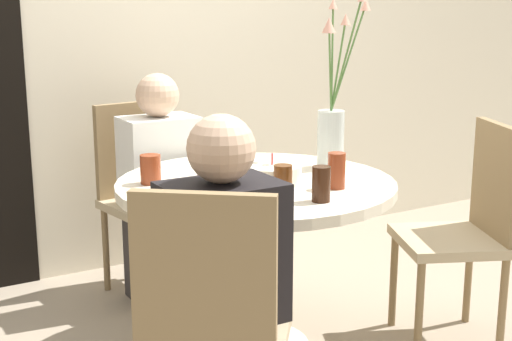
{
  "coord_description": "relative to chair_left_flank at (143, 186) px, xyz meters",
  "views": [
    {
      "loc": [
        -1.36,
        -2.32,
        1.37
      ],
      "look_at": [
        0.0,
        0.0,
        0.76
      ],
      "focal_mm": 50.0,
      "sensor_mm": 36.0,
      "label": 1
    }
  ],
  "objects": [
    {
      "name": "chair_near_front",
      "position": [
        0.93,
        -1.22,
        0.0
      ],
      "size": [
        0.53,
        0.53,
        0.92
      ],
      "rotation": [
        0.0,
        0.0,
        4.29
      ],
      "color": "tan",
      "rests_on": "ground_plane"
    },
    {
      "name": "drink_glass_5",
      "position": [
        -0.24,
        -0.7,
        0.25
      ],
      "size": [
        0.08,
        0.08,
        0.11
      ],
      "color": "maroon",
      "rests_on": "dining_table"
    },
    {
      "name": "flower_vase",
      "position": [
        0.52,
        -0.82,
        0.39
      ],
      "size": [
        0.29,
        0.23,
        0.72
      ],
      "color": "silver",
      "rests_on": "dining_table"
    },
    {
      "name": "chair_far_back",
      "position": [
        -0.41,
        -1.55,
        0.0
      ],
      "size": [
        0.56,
        0.56,
        0.92
      ],
      "rotation": [
        0.0,
        0.0,
        2.47
      ],
      "color": "tan",
      "rests_on": "ground_plane"
    },
    {
      "name": "drink_glass_3",
      "position": [
        0.17,
        -1.24,
        0.25
      ],
      "size": [
        0.06,
        0.06,
        0.12
      ],
      "color": "#33190C",
      "rests_on": "dining_table"
    },
    {
      "name": "drink_glass_0",
      "position": [
        -0.18,
        -1.07,
        0.26
      ],
      "size": [
        0.07,
        0.07,
        0.13
      ],
      "color": "maroon",
      "rests_on": "dining_table"
    },
    {
      "name": "drink_glass_2",
      "position": [
        0.33,
        -1.12,
        0.26
      ],
      "size": [
        0.07,
        0.07,
        0.13
      ],
      "color": "maroon",
      "rests_on": "dining_table"
    },
    {
      "name": "person_guest",
      "position": [
        -0.31,
        -1.42,
        -0.02
      ],
      "size": [
        0.34,
        0.24,
        1.08
      ],
      "color": "#383333",
      "rests_on": "ground_plane"
    },
    {
      "name": "chair_left_flank",
      "position": [
        0.0,
        0.0,
        0.0
      ],
      "size": [
        0.46,
        0.46,
        0.92
      ],
      "rotation": [
        0.0,
        0.0,
        0.15
      ],
      "color": "tan",
      "rests_on": "ground_plane"
    },
    {
      "name": "dining_table",
      "position": [
        0.13,
        -0.86,
        0.06
      ],
      "size": [
        1.09,
        1.09,
        0.72
      ],
      "color": "beige",
      "rests_on": "ground_plane"
    },
    {
      "name": "wall_back",
      "position": [
        0.13,
        0.4,
        0.78
      ],
      "size": [
        8.0,
        0.05,
        2.6
      ],
      "color": "beige",
      "rests_on": "ground_plane"
    },
    {
      "name": "side_plate",
      "position": [
        0.17,
        -0.63,
        0.2
      ],
      "size": [
        0.17,
        0.17,
        0.01
      ],
      "color": "white",
      "rests_on": "dining_table"
    },
    {
      "name": "drink_glass_4",
      "position": [
        -0.11,
        -0.96,
        0.25
      ],
      "size": [
        0.07,
        0.07,
        0.12
      ],
      "color": "black",
      "rests_on": "dining_table"
    },
    {
      "name": "drink_glass_1",
      "position": [
        0.11,
        -1.1,
        0.25
      ],
      "size": [
        0.07,
        0.07,
        0.11
      ],
      "color": "#51280F",
      "rests_on": "dining_table"
    },
    {
      "name": "birthday_cake",
      "position": [
        0.17,
        -0.92,
        0.23
      ],
      "size": [
        0.23,
        0.23,
        0.12
      ],
      "color": "white",
      "rests_on": "dining_table"
    },
    {
      "name": "person_boy",
      "position": [
        0.02,
        -0.16,
        -0.02
      ],
      "size": [
        0.34,
        0.24,
        1.08
      ],
      "color": "#383333",
      "rests_on": "ground_plane"
    }
  ]
}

